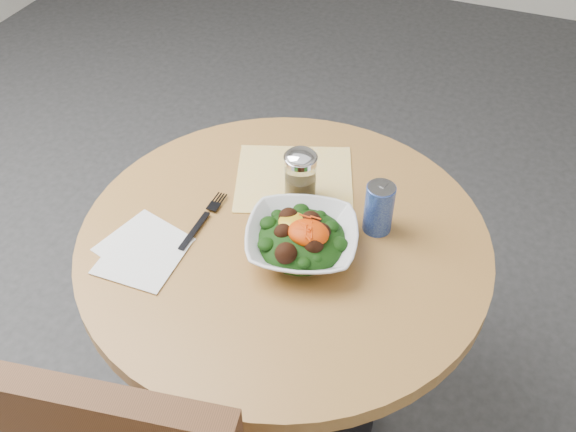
% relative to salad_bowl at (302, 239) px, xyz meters
% --- Properties ---
extents(ground, '(6.00, 6.00, 0.00)m').
position_rel_salad_bowl_xyz_m(ground, '(-0.05, 0.03, -0.78)').
color(ground, '#2C2D2F').
rests_on(ground, ground).
extents(table, '(0.90, 0.90, 0.75)m').
position_rel_salad_bowl_xyz_m(table, '(-0.05, 0.03, -0.23)').
color(table, black).
rests_on(table, ground).
extents(cloth_napkin, '(0.35, 0.33, 0.00)m').
position_rel_salad_bowl_xyz_m(cloth_napkin, '(-0.10, 0.21, -0.03)').
color(cloth_napkin, '#E09E0B').
rests_on(cloth_napkin, table).
extents(paper_napkins, '(0.20, 0.21, 0.00)m').
position_rel_salad_bowl_xyz_m(paper_napkins, '(-0.31, -0.13, -0.03)').
color(paper_napkins, white).
rests_on(paper_napkins, table).
extents(salad_bowl, '(0.29, 0.29, 0.09)m').
position_rel_salad_bowl_xyz_m(salad_bowl, '(0.00, 0.00, 0.00)').
color(salad_bowl, silver).
rests_on(salad_bowl, table).
extents(fork, '(0.02, 0.20, 0.00)m').
position_rel_salad_bowl_xyz_m(fork, '(-0.23, 0.00, -0.03)').
color(fork, black).
rests_on(fork, table).
extents(spice_shaker, '(0.08, 0.08, 0.14)m').
position_rel_salad_bowl_xyz_m(spice_shaker, '(-0.06, 0.15, 0.03)').
color(spice_shaker, silver).
rests_on(spice_shaker, table).
extents(beverage_can, '(0.06, 0.06, 0.12)m').
position_rel_salad_bowl_xyz_m(beverage_can, '(0.13, 0.12, 0.03)').
color(beverage_can, '#0D1892').
rests_on(beverage_can, table).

